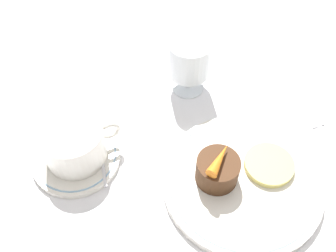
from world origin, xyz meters
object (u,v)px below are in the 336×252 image
fork (327,137)px  coffee_cup (74,143)px  dinner_plate (242,181)px  wine_glass (188,61)px  dessert_cake (217,170)px

fork → coffee_cup: bearing=163.5°
dinner_plate → wine_glass: size_ratio=2.30×
dinner_plate → wine_glass: wine_glass is taller
coffee_cup → fork: 0.42m
coffee_cup → wine_glass: wine_glass is taller
wine_glass → dinner_plate: bearing=-90.6°
wine_glass → fork: size_ratio=0.55×
coffee_cup → fork: coffee_cup is taller
dessert_cake → wine_glass: bearing=79.1°
wine_glass → fork: (0.17, -0.19, -0.07)m
dinner_plate → fork: size_ratio=1.27×
wine_glass → fork: 0.27m
dinner_plate → fork: (0.18, 0.02, -0.01)m
dinner_plate → dessert_cake: dessert_cake is taller
dinner_plate → dessert_cake: bearing=152.8°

